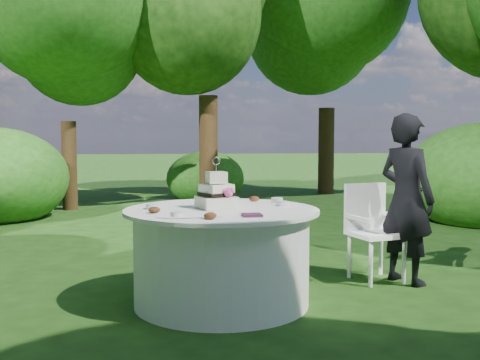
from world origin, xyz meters
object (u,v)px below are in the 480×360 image
object	(u,v)px
napkins	(252,215)
cake	(217,194)
table	(222,256)
chair	(372,224)
guest	(406,199)

from	to	relation	value
napkins	cake	bearing A→B (deg)	113.33
napkins	table	xyz separation A→B (m)	(-0.18, 0.45, -0.39)
napkins	chair	xyz separation A→B (m)	(1.31, 1.05, -0.26)
napkins	cake	distance (m)	0.54
napkins	cake	xyz separation A→B (m)	(-0.21, 0.49, 0.10)
cake	chair	distance (m)	1.66
cake	chair	xyz separation A→B (m)	(1.52, 0.56, -0.36)
napkins	table	world-z (taller)	napkins
napkins	chair	bearing A→B (deg)	38.71
guest	cake	bearing A→B (deg)	74.54
table	cake	xyz separation A→B (m)	(-0.03, 0.04, 0.50)
chair	table	bearing A→B (deg)	-158.02
napkins	table	bearing A→B (deg)	111.42
table	guest	bearing A→B (deg)	13.48
table	cake	bearing A→B (deg)	131.44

